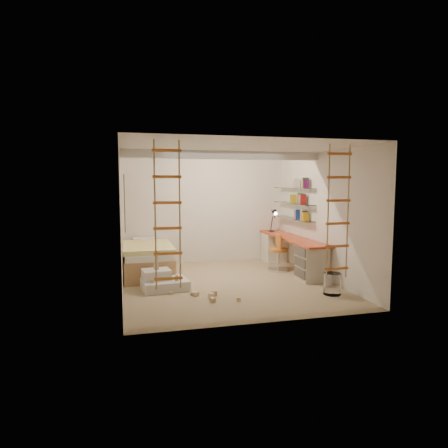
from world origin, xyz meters
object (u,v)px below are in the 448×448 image
object	(u,v)px
swivel_chair	(278,257)
play_platform	(162,282)
desk	(291,252)
bed	(147,259)

from	to	relation	value
swivel_chair	play_platform	size ratio (longest dim) A/B	0.92
desk	bed	size ratio (longest dim) A/B	1.40
desk	play_platform	xyz separation A→B (m)	(-3.00, -0.95, -0.26)
bed	swivel_chair	size ratio (longest dim) A/B	2.44
bed	swivel_chair	distance (m)	2.90
desk	swivel_chair	size ratio (longest dim) A/B	3.41
bed	play_platform	world-z (taller)	bed
bed	play_platform	xyz separation A→B (m)	(0.20, -1.32, -0.19)
bed	play_platform	distance (m)	1.35
desk	swivel_chair	xyz separation A→B (m)	(-0.32, -0.02, -0.10)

